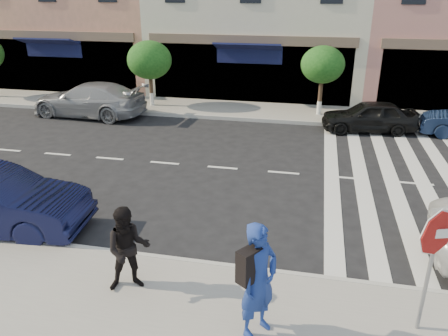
{
  "coord_description": "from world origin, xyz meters",
  "views": [
    {
      "loc": [
        2.81,
        -8.94,
        5.49
      ],
      "look_at": [
        0.76,
        0.69,
        1.4
      ],
      "focal_mm": 35.0,
      "sensor_mm": 36.0,
      "label": 1
    }
  ],
  "objects_px": {
    "walker": "(128,249)",
    "car_far_left": "(89,100)",
    "stop_sign": "(435,244)",
    "car_far_mid": "(369,116)",
    "photographer": "(259,281)"
  },
  "relations": [
    {
      "from": "car_far_left",
      "to": "car_far_mid",
      "type": "relative_size",
      "value": 1.4
    },
    {
      "from": "stop_sign",
      "to": "photographer",
      "type": "bearing_deg",
      "value": 175.92
    },
    {
      "from": "photographer",
      "to": "walker",
      "type": "xyz_separation_m",
      "value": [
        -2.52,
        0.65,
        -0.17
      ]
    },
    {
      "from": "car_far_mid",
      "to": "stop_sign",
      "type": "bearing_deg",
      "value": -7.92
    },
    {
      "from": "stop_sign",
      "to": "walker",
      "type": "relative_size",
      "value": 1.34
    },
    {
      "from": "car_far_left",
      "to": "car_far_mid",
      "type": "bearing_deg",
      "value": 95.37
    },
    {
      "from": "walker",
      "to": "stop_sign",
      "type": "bearing_deg",
      "value": -24.49
    },
    {
      "from": "photographer",
      "to": "car_far_left",
      "type": "bearing_deg",
      "value": 72.8
    },
    {
      "from": "walker",
      "to": "car_far_mid",
      "type": "relative_size",
      "value": 0.45
    },
    {
      "from": "walker",
      "to": "car_far_left",
      "type": "distance_m",
      "value": 13.36
    },
    {
      "from": "car_far_left",
      "to": "stop_sign",
      "type": "bearing_deg",
      "value": 50.69
    },
    {
      "from": "walker",
      "to": "car_far_left",
      "type": "xyz_separation_m",
      "value": [
        -6.91,
        11.43,
        -0.24
      ]
    },
    {
      "from": "stop_sign",
      "to": "walker",
      "type": "bearing_deg",
      "value": 162.49
    },
    {
      "from": "stop_sign",
      "to": "walker",
      "type": "xyz_separation_m",
      "value": [
        -5.17,
        0.04,
        -0.82
      ]
    },
    {
      "from": "car_far_left",
      "to": "photographer",
      "type": "bearing_deg",
      "value": 42.2
    }
  ]
}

